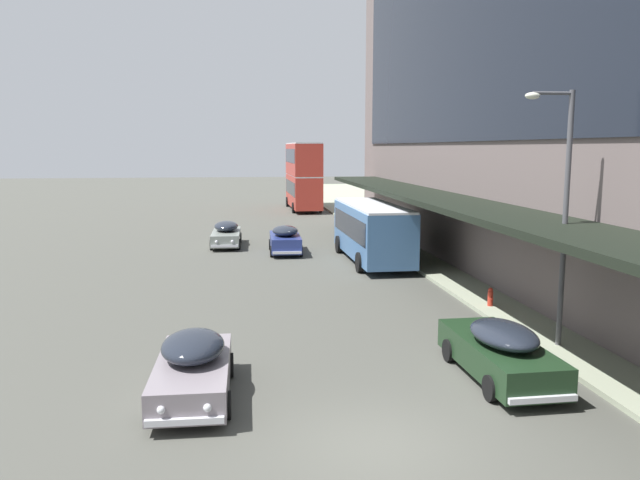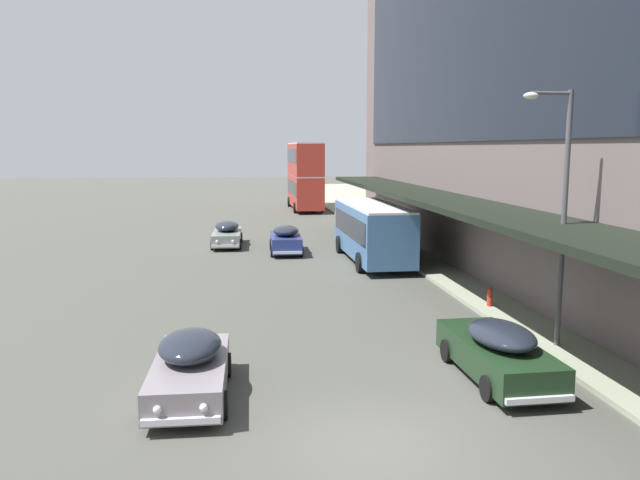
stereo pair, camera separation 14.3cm
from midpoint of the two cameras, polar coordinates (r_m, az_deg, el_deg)
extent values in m
plane|color=#494942|center=(13.46, 5.18, -18.26)|extent=(240.00, 240.00, 0.00)
cube|color=#416A9C|center=(33.26, 4.91, 0.83)|extent=(2.60, 9.06, 2.63)
cube|color=black|center=(33.22, 4.92, 1.37)|extent=(2.63, 8.33, 1.16)
cube|color=silver|center=(33.11, 4.94, 3.17)|extent=(2.50, 9.06, 0.12)
cube|color=black|center=(37.57, 3.38, 3.35)|extent=(1.25, 0.07, 0.36)
cylinder|color=black|center=(36.16, 1.87, -0.39)|extent=(0.26, 1.00, 1.00)
cylinder|color=black|center=(36.67, 5.72, -0.31)|extent=(0.26, 1.00, 1.00)
cylinder|color=black|center=(30.48, 3.77, -2.07)|extent=(0.26, 1.00, 1.00)
cylinder|color=black|center=(31.08, 8.28, -1.93)|extent=(0.26, 1.00, 1.00)
cube|color=#B13328|center=(61.47, -1.33, 4.50)|extent=(2.59, 10.19, 2.98)
cube|color=black|center=(61.44, -1.33, 4.84)|extent=(2.63, 9.38, 1.31)
cube|color=silver|center=(61.38, -1.33, 5.94)|extent=(2.49, 10.19, 0.12)
cube|color=#B13328|center=(61.33, -1.34, 7.38)|extent=(2.59, 10.19, 2.98)
cube|color=black|center=(61.33, -1.34, 7.71)|extent=(2.63, 9.38, 1.31)
cube|color=silver|center=(61.32, -1.34, 8.82)|extent=(2.49, 10.19, 0.12)
cube|color=black|center=(66.42, -1.83, 8.53)|extent=(1.28, 0.07, 0.36)
cylinder|color=black|center=(64.88, -2.78, 3.51)|extent=(0.25, 1.00, 1.00)
cylinder|color=black|center=(65.14, -0.54, 3.54)|extent=(0.25, 1.00, 1.00)
cylinder|color=black|center=(58.32, -2.23, 2.96)|extent=(0.25, 1.00, 1.00)
cylinder|color=black|center=(58.61, 0.26, 3.00)|extent=(0.25, 1.00, 1.00)
cube|color=gray|center=(15.80, -11.52, -11.95)|extent=(1.81, 4.28, 0.72)
ellipsoid|color=#1E232D|center=(15.79, -11.52, -9.45)|extent=(1.57, 2.36, 0.64)
cube|color=silver|center=(13.88, -12.31, -15.88)|extent=(1.65, 0.15, 0.14)
cube|color=silver|center=(17.91, -10.88, -10.17)|extent=(1.65, 0.15, 0.14)
sphere|color=silver|center=(13.76, -10.28, -14.85)|extent=(0.18, 0.18, 0.18)
sphere|color=silver|center=(13.86, -14.36, -14.80)|extent=(0.18, 0.18, 0.18)
cylinder|color=black|center=(14.62, -8.45, -14.69)|extent=(0.15, 0.64, 0.64)
cylinder|color=black|center=(14.79, -15.42, -14.63)|extent=(0.15, 0.64, 0.64)
cylinder|color=black|center=(17.07, -8.14, -11.23)|extent=(0.15, 0.64, 0.64)
cylinder|color=black|center=(17.22, -14.04, -11.23)|extent=(0.15, 0.64, 0.64)
cube|color=gray|center=(39.05, -8.39, 0.29)|extent=(1.81, 4.73, 0.72)
ellipsoid|color=#1E232D|center=(39.20, -8.40, 1.27)|extent=(1.54, 2.62, 0.62)
cube|color=silver|center=(36.72, -8.56, -0.55)|extent=(1.58, 0.17, 0.14)
cube|color=silver|center=(41.45, -8.23, 0.47)|extent=(1.58, 0.17, 0.14)
sphere|color=silver|center=(36.69, -7.85, -0.14)|extent=(0.18, 0.18, 0.18)
sphere|color=silver|center=(36.74, -9.28, -0.16)|extent=(0.18, 0.18, 0.18)
cylinder|color=black|center=(37.62, -7.22, -0.39)|extent=(0.16, 0.64, 0.64)
cylinder|color=black|center=(37.71, -9.75, -0.42)|extent=(0.16, 0.64, 0.64)
cylinder|color=black|center=(40.50, -7.11, 0.24)|extent=(0.16, 0.64, 0.64)
cylinder|color=black|center=(40.57, -9.46, 0.20)|extent=(0.16, 0.64, 0.64)
cube|color=navy|center=(36.09, -3.04, -0.19)|extent=(1.79, 4.13, 0.84)
ellipsoid|color=#1E232D|center=(35.79, -3.03, 0.85)|extent=(1.54, 2.29, 0.59)
cube|color=silver|center=(38.20, -3.19, -0.12)|extent=(1.59, 0.17, 0.14)
cube|color=silver|center=(34.07, -2.87, -1.16)|extent=(1.59, 0.17, 0.14)
sphere|color=silver|center=(38.10, -3.88, 0.34)|extent=(0.18, 0.18, 0.18)
sphere|color=silver|center=(38.14, -2.50, 0.36)|extent=(0.18, 0.18, 0.18)
cylinder|color=black|center=(37.36, -4.41, -0.41)|extent=(0.16, 0.64, 0.64)
cylinder|color=black|center=(37.44, -1.85, -0.37)|extent=(0.16, 0.64, 0.64)
cylinder|color=black|center=(34.86, -4.31, -1.04)|extent=(0.16, 0.64, 0.64)
cylinder|color=black|center=(34.94, -1.57, -1.00)|extent=(0.16, 0.64, 0.64)
cube|color=#1B331C|center=(17.35, 16.08, -10.14)|extent=(1.81, 4.63, 0.78)
ellipsoid|color=#1E232D|center=(16.96, 16.49, -8.29)|extent=(1.57, 2.56, 0.57)
cube|color=silver|center=(19.48, 13.17, -8.71)|extent=(1.65, 0.15, 0.14)
cube|color=silver|center=(15.46, 19.72, -13.59)|extent=(1.65, 0.15, 0.14)
sphere|color=silver|center=(19.21, 11.90, -8.02)|extent=(0.18, 0.18, 0.18)
sphere|color=silver|center=(19.55, 14.55, -7.81)|extent=(0.18, 0.18, 0.18)
cylinder|color=black|center=(18.38, 11.68, -9.88)|extent=(0.15, 0.64, 0.64)
cylinder|color=black|center=(19.02, 16.67, -9.43)|extent=(0.15, 0.64, 0.64)
cylinder|color=black|center=(15.89, 15.27, -12.98)|extent=(0.15, 0.64, 0.64)
cylinder|color=black|center=(16.63, 20.90, -12.26)|extent=(0.15, 0.64, 0.64)
cylinder|color=#4C4C51|center=(19.63, 21.58, 1.62)|extent=(0.16, 0.16, 7.52)
cylinder|color=#4C4C51|center=(19.30, 20.59, 12.47)|extent=(1.20, 0.10, 0.10)
ellipsoid|color=silver|center=(19.02, 18.94, 12.37)|extent=(0.44, 0.28, 0.20)
cylinder|color=red|center=(24.36, 15.42, -5.21)|extent=(0.20, 0.20, 0.55)
sphere|color=red|center=(24.28, 15.45, -4.44)|extent=(0.18, 0.18, 0.18)
cylinder|color=red|center=(24.49, 15.28, -5.06)|extent=(0.08, 0.10, 0.08)
cylinder|color=red|center=(24.22, 15.56, -5.22)|extent=(0.08, 0.10, 0.08)
camera|label=1|loc=(0.07, -89.86, 0.02)|focal=35.00mm
camera|label=2|loc=(0.07, 90.14, -0.02)|focal=35.00mm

